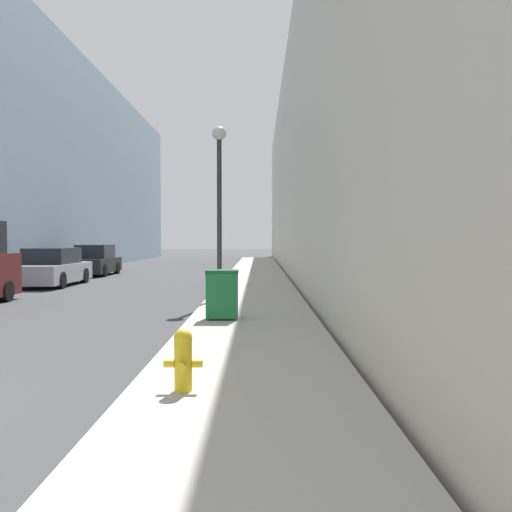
# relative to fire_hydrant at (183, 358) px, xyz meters

# --- Properties ---
(sidewalk_right) EXTENTS (2.85, 60.00, 0.14)m
(sidewalk_right) POSITION_rel_fire_hydrant_xyz_m (0.74, 16.99, -0.45)
(sidewalk_right) COLOR #B7B2A8
(sidewalk_right) RESTS_ON ground
(building_right_stone) EXTENTS (12.00, 60.00, 11.68)m
(building_right_stone) POSITION_rel_fire_hydrant_xyz_m (8.27, 24.99, 5.32)
(building_right_stone) COLOR beige
(building_right_stone) RESTS_ON ground
(fire_hydrant) EXTENTS (0.44, 0.33, 0.71)m
(fire_hydrant) POSITION_rel_fire_hydrant_xyz_m (0.00, 0.00, 0.00)
(fire_hydrant) COLOR yellow
(fire_hydrant) RESTS_ON sidewalk_right
(trash_bin) EXTENTS (0.69, 0.58, 1.07)m
(trash_bin) POSITION_rel_fire_hydrant_xyz_m (0.07, 5.84, 0.18)
(trash_bin) COLOR #1E7538
(trash_bin) RESTS_ON sidewalk_right
(lamppost) EXTENTS (0.41, 0.41, 4.99)m
(lamppost) POSITION_rel_fire_hydrant_xyz_m (-0.28, 10.03, 2.71)
(lamppost) COLOR #2D332D
(lamppost) RESTS_ON sidewalk_right
(parked_sedan_near) EXTENTS (1.89, 4.77, 1.52)m
(parked_sedan_near) POSITION_rel_fire_hydrant_xyz_m (-7.45, 16.38, 0.18)
(parked_sedan_near) COLOR #A3A8B2
(parked_sedan_near) RESTS_ON ground
(parked_sedan_far) EXTENTS (1.82, 4.24, 1.58)m
(parked_sedan_far) POSITION_rel_fire_hydrant_xyz_m (-7.62, 22.98, 0.20)
(parked_sedan_far) COLOR black
(parked_sedan_far) RESTS_ON ground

